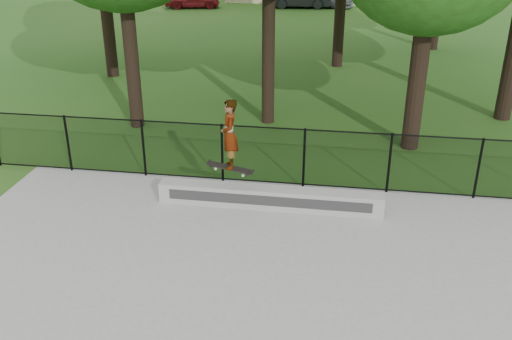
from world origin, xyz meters
name	(u,v)px	position (x,y,z in m)	size (l,w,h in m)	color
grind_ledge	(270,198)	(-0.66, 4.70, 0.30)	(5.07, 0.40, 0.48)	#ABAAA6
skater_airborne	(230,136)	(-1.50, 4.40, 1.86)	(0.83, 0.63, 1.68)	black
chainlink_fence	(304,158)	(0.00, 5.90, 0.81)	(16.06, 0.06, 1.50)	black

